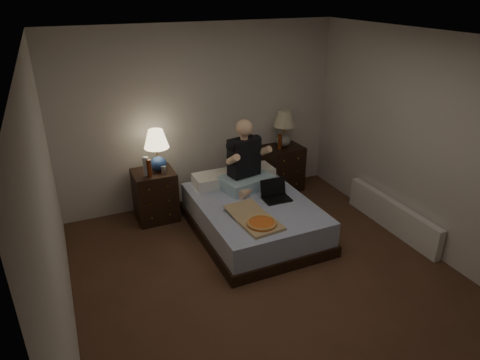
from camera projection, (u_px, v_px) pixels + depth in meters
name	position (u px, v px, depth m)	size (l,w,h in m)	color
floor	(274.00, 284.00, 4.60)	(4.00, 4.50, 0.00)	brown
ceiling	(283.00, 41.00, 3.55)	(4.00, 4.50, 0.00)	white
wall_back	(201.00, 117.00, 5.94)	(4.00, 2.50, 0.00)	silver
wall_left	(52.00, 221.00, 3.34)	(4.50, 2.50, 0.00)	silver
wall_right	(435.00, 149.00, 4.80)	(4.50, 2.50, 0.00)	silver
bed	(254.00, 217.00, 5.45)	(1.34, 1.79, 0.45)	#5065A1
nightstand_left	(155.00, 195.00, 5.75)	(0.53, 0.48, 0.69)	black
nightstand_right	(282.00, 168.00, 6.60)	(0.54, 0.48, 0.70)	black
lamp_left	(157.00, 150.00, 5.53)	(0.32, 0.32, 0.56)	navy
lamp_right	(284.00, 129.00, 6.33)	(0.32, 0.32, 0.56)	gray
water_bottle	(146.00, 166.00, 5.45)	(0.07, 0.07, 0.25)	silver
soda_can	(164.00, 170.00, 5.54)	(0.07, 0.07, 0.10)	beige
beer_bottle_left	(149.00, 168.00, 5.42)	(0.06, 0.06, 0.23)	#62260E
beer_bottle_right	(280.00, 142.00, 6.30)	(0.06, 0.06, 0.23)	#5F270D
person	(246.00, 155.00, 5.55)	(0.66, 0.52, 0.93)	black
laptop	(277.00, 191.00, 5.36)	(0.34, 0.28, 0.24)	black
pizza_box	(262.00, 224.00, 4.79)	(0.40, 0.76, 0.08)	tan
radiator	(392.00, 216.00, 5.54)	(0.10, 1.60, 0.40)	white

